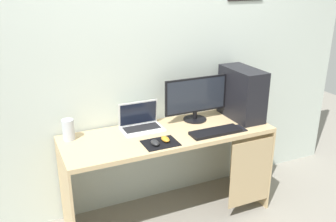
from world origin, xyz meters
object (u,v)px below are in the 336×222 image
Objects in this scene: pc_tower at (242,93)px; monitor at (196,98)px; mouse_right at (155,143)px; cell_phone at (239,128)px; keyboard at (216,132)px; speaker at (68,130)px; laptop at (141,123)px; mouse_left at (165,139)px.

pc_tower reaches higher than monitor.
cell_phone is at bearing -0.07° from mouse_right.
monitor is at bearing 92.86° from keyboard.
cell_phone is (0.24, -0.32, -0.19)m from monitor.
monitor reaches higher than keyboard.
pc_tower is at bearing -5.78° from speaker.
pc_tower is 0.48m from keyboard.
mouse_right is at bearing -92.81° from laptop.
mouse_left is 0.65m from cell_phone.
pc_tower is at bearing -7.84° from laptop.
laptop reaches higher than mouse_left.
speaker is at bearing 146.83° from mouse_right.
pc_tower is 0.79× the size of monitor.
mouse_left and mouse_right have the same top height.
speaker is 1.69× the size of mouse_right.
monitor is (-0.39, 0.10, -0.02)m from pc_tower.
pc_tower is 1.07× the size of keyboard.
speaker is 1.14m from keyboard.
speaker is at bearing 177.39° from monitor.
laptop reaches higher than mouse_right.
keyboard is 0.22m from cell_phone.
mouse_right reaches higher than cell_phone.
mouse_right is (-0.02, -0.34, -0.02)m from laptop.
laptop is at bearing 177.34° from monitor.
monitor reaches higher than cell_phone.
speaker is 0.74m from mouse_left.
laptop is 0.58m from speaker.
mouse_right reaches higher than keyboard.
mouse_left is (-0.81, -0.19, -0.20)m from pc_tower.
laptop reaches higher than cell_phone.
mouse_right is at bearing 179.93° from cell_phone.
laptop is at bearing 154.99° from cell_phone.
pc_tower is 3.44× the size of cell_phone.
mouse_right is at bearing -148.10° from monitor.
pc_tower reaches higher than cell_phone.
mouse_left is (0.08, -0.31, -0.02)m from laptop.
keyboard is at bearing -150.81° from pc_tower.
pc_tower is 0.95m from mouse_right.
laptop is at bearing -2.56° from speaker.
monitor reaches higher than mouse_right.
monitor is 0.36m from keyboard.
cell_phone is at bearing -1.54° from keyboard.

